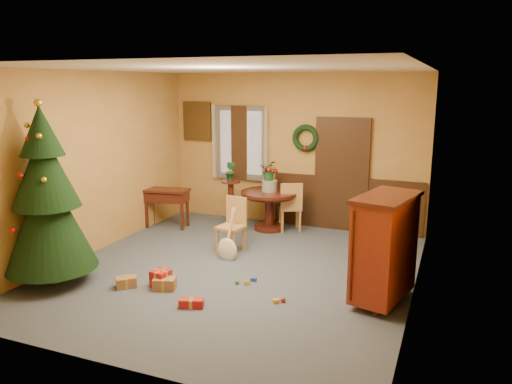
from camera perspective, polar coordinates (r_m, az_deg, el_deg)
The scene contains 21 objects.
room_envelope at distance 9.53m, azimuth 5.41°, elevation 2.69°, with size 5.50×5.50×5.50m.
dining_table at distance 9.32m, azimuth 1.55°, elevation -1.25°, with size 1.07×1.07×0.73m.
urn at distance 9.25m, azimuth 1.56°, elevation 0.71°, with size 0.29×0.29×0.21m, color slate.
centerpiece_plant at distance 9.19m, azimuth 1.57°, elevation 2.51°, with size 0.34×0.30×0.38m, color #1E4C23.
chair_near at distance 8.15m, azimuth -2.64°, elevation -3.50°, with size 0.44×0.44×0.89m.
chair_far at distance 9.24m, azimuth 3.97°, elevation -1.50°, with size 0.54×0.54×0.93m.
guitar at distance 7.78m, azimuth -3.33°, elevation -5.00°, with size 0.33×0.16×0.78m, color beige, non-canonical shape.
plant_stand at distance 9.40m, azimuth -2.88°, elevation -0.78°, with size 0.36×0.36×0.92m.
stand_plant at distance 9.29m, azimuth -2.92°, elevation 2.42°, with size 0.21×0.17×0.37m, color #19471E.
christmas_tree at distance 7.23m, azimuth -22.78°, elevation -0.71°, with size 1.22×1.22×2.51m.
writing_desk at distance 9.61m, azimuth -10.17°, elevation -0.73°, with size 0.90×0.55×0.75m.
sideboard at distance 6.40m, azimuth 14.47°, elevation -5.96°, with size 0.80×1.17×1.38m.
gift_a at distance 6.90m, azimuth -10.40°, elevation -10.24°, with size 0.34×0.30×0.16m.
gift_b at distance 6.99m, azimuth -10.82°, elevation -9.65°, with size 0.25×0.25×0.23m.
gift_c at distance 7.07m, azimuth -14.63°, elevation -9.93°, with size 0.32×0.31×0.15m.
gift_d at distance 6.34m, azimuth -7.40°, elevation -12.49°, with size 0.32×0.22×0.11m.
toy_a at distance 7.06m, azimuth -0.27°, elevation -9.97°, with size 0.08×0.05×0.05m, color #253EA3.
toy_b at distance 6.96m, azimuth -2.18°, elevation -10.24°, with size 0.06×0.06×0.06m, color green.
toy_c at distance 6.41m, azimuth 2.29°, elevation -12.35°, with size 0.08×0.05×0.05m, color gold.
toy_d at distance 6.44m, azimuth 3.12°, elevation -12.22°, with size 0.06×0.06×0.06m, color #A9130B.
toy_e at distance 6.94m, azimuth -1.05°, elevation -10.36°, with size 0.08×0.05×0.05m, color gold.
Camera 1 is at (2.88, -6.30, 2.70)m, focal length 35.00 mm.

